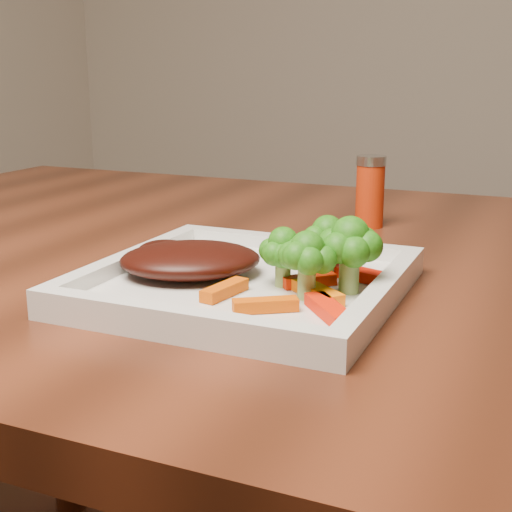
% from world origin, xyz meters
% --- Properties ---
extents(plate, '(0.27, 0.27, 0.01)m').
position_xyz_m(plate, '(-0.20, -0.22, 0.76)').
color(plate, silver).
rests_on(plate, dining_table).
extents(steak, '(0.16, 0.15, 0.03)m').
position_xyz_m(steak, '(-0.25, -0.23, 0.78)').
color(steak, '#350C08').
rests_on(steak, plate).
extents(broccoli_0, '(0.06, 0.06, 0.07)m').
position_xyz_m(broccoli_0, '(-0.13, -0.18, 0.80)').
color(broccoli_0, '#2B7914').
rests_on(broccoli_0, plate).
extents(broccoli_1, '(0.08, 0.08, 0.06)m').
position_xyz_m(broccoli_1, '(-0.10, -0.22, 0.79)').
color(broccoli_1, '#3F7914').
rests_on(broccoli_1, plate).
extents(broccoli_2, '(0.07, 0.07, 0.06)m').
position_xyz_m(broccoli_2, '(-0.13, -0.25, 0.79)').
color(broccoli_2, '#397713').
rests_on(broccoli_2, plate).
extents(broccoli_3, '(0.06, 0.06, 0.06)m').
position_xyz_m(broccoli_3, '(-0.16, -0.22, 0.79)').
color(broccoli_3, '#177A14').
rests_on(broccoli_3, plate).
extents(carrot_0, '(0.05, 0.04, 0.01)m').
position_xyz_m(carrot_0, '(-0.15, -0.29, 0.77)').
color(carrot_0, '#D34C03').
rests_on(carrot_0, plate).
extents(carrot_1, '(0.05, 0.06, 0.01)m').
position_xyz_m(carrot_1, '(-0.10, -0.28, 0.77)').
color(carrot_1, red).
rests_on(carrot_1, plate).
extents(carrot_2, '(0.02, 0.05, 0.01)m').
position_xyz_m(carrot_2, '(-0.19, -0.27, 0.77)').
color(carrot_2, '#D14C03').
rests_on(carrot_2, plate).
extents(carrot_3, '(0.07, 0.03, 0.01)m').
position_xyz_m(carrot_3, '(-0.10, -0.18, 0.77)').
color(carrot_3, '#F51704').
rests_on(carrot_3, plate).
extents(carrot_5, '(0.06, 0.05, 0.01)m').
position_xyz_m(carrot_5, '(-0.12, -0.24, 0.77)').
color(carrot_5, '#FF6D04').
rests_on(carrot_5, plate).
extents(carrot_6, '(0.04, 0.04, 0.01)m').
position_xyz_m(carrot_6, '(-0.14, -0.22, 0.77)').
color(carrot_6, red).
rests_on(carrot_6, plate).
extents(spice_shaker, '(0.04, 0.04, 0.09)m').
position_xyz_m(spice_shaker, '(-0.17, 0.10, 0.80)').
color(spice_shaker, '#B02909').
rests_on(spice_shaker, dining_table).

